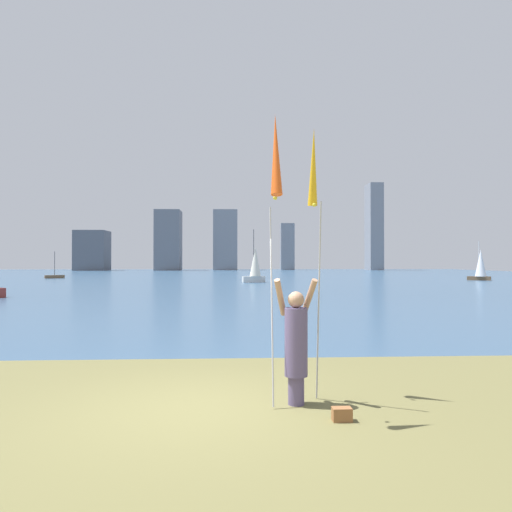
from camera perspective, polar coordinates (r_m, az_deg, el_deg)
ground at (r=57.96m, az=-3.41°, el=-2.81°), size 120.00×138.00×0.12m
person at (r=7.25m, az=4.84°, el=-10.32°), size 0.69×0.51×1.89m
kite_flag_left at (r=6.67m, az=2.38°, el=11.15°), size 0.16×1.20×4.20m
kite_flag_right at (r=7.85m, az=6.94°, el=9.78°), size 0.16×0.83×4.30m
bag at (r=6.80m, az=10.30°, el=-18.24°), size 0.26×0.16×0.18m
sailboat_0 at (r=64.83m, az=-23.08°, el=-2.26°), size 2.27×1.69×3.40m
sailboat_3 at (r=59.00m, az=25.40°, el=-1.01°), size 2.42×1.93×4.42m
sailboat_4 at (r=48.17m, az=-0.12°, el=-1.05°), size 2.38×1.38×5.40m
skyline_tower_0 at (r=117.46m, az=-19.11°, el=0.62°), size 7.15×6.71×9.30m
skyline_tower_1 at (r=114.44m, az=-10.51°, el=1.86°), size 5.90×6.72×14.19m
skyline_tower_2 at (r=117.21m, az=-3.70°, el=1.90°), size 5.84×6.81×14.66m
skyline_tower_3 at (r=118.86m, az=3.77°, el=1.13°), size 3.36×3.16×11.60m
skyline_tower_4 at (r=119.25m, az=14.02°, el=3.41°), size 3.26×5.40×21.02m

